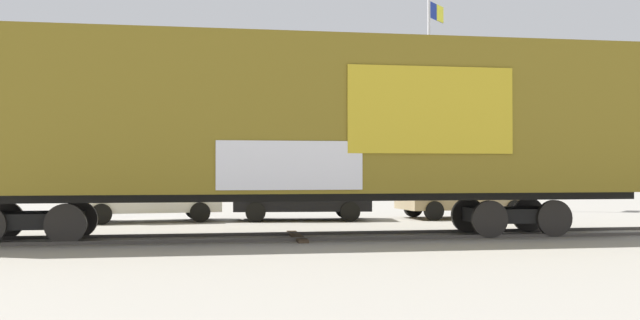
% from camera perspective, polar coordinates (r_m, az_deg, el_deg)
% --- Properties ---
extents(ground_plane, '(260.00, 260.00, 0.00)m').
position_cam_1_polar(ground_plane, '(16.74, -7.79, -6.55)').
color(ground_plane, gray).
extents(track, '(60.00, 2.58, 0.08)m').
position_cam_1_polar(track, '(16.76, -12.14, -6.40)').
color(track, '#4C4742').
rests_on(track, ground_plane).
extents(freight_car, '(18.00, 3.01, 5.04)m').
position_cam_1_polar(freight_car, '(16.78, -2.95, 3.36)').
color(freight_car, olive).
rests_on(freight_car, ground_plane).
extents(flagpole, '(1.08, 1.14, 8.99)m').
position_cam_1_polar(flagpole, '(29.21, 9.27, 6.92)').
color(flagpole, silver).
rests_on(flagpole, ground_plane).
extents(hillside, '(134.11, 32.45, 15.71)m').
position_cam_1_polar(hillside, '(91.09, -8.84, 1.77)').
color(hillside, slate).
rests_on(hillside, ground_plane).
extents(parked_car_white, '(4.55, 2.32, 1.70)m').
position_cam_1_polar(parked_car_white, '(22.69, -14.16, -2.85)').
color(parked_car_white, silver).
rests_on(parked_car_white, ground_plane).
extents(parked_car_black, '(4.58, 2.17, 1.65)m').
position_cam_1_polar(parked_car_black, '(22.68, -1.73, -2.96)').
color(parked_car_black, black).
rests_on(parked_car_black, ground_plane).
extents(parked_car_tan, '(4.53, 2.32, 1.59)m').
position_cam_1_polar(parked_car_tan, '(24.19, 11.78, -2.81)').
color(parked_car_tan, '#9E8966').
rests_on(parked_car_tan, ground_plane).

